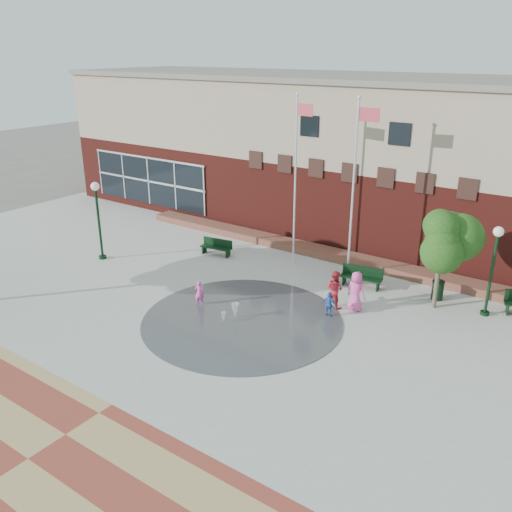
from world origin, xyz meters
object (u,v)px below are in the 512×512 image
Objects in this scene: flagpole_right at (355,182)px; bench_left at (216,250)px; trash_can at (438,290)px; child_splash at (199,293)px; flagpole_left at (296,173)px.

flagpole_right is 4.72× the size of bench_left.
child_splash reaches higher than trash_can.
flagpole_right is 9.63× the size of trash_can.
trash_can is 10.72m from child_splash.
flagpole_right is at bearing -149.35° from child_splash.
bench_left is (-4.16, -1.38, -4.56)m from flagpole_left.
flagpole_right is (3.27, -0.19, 0.04)m from flagpole_left.
trash_can is at bearing 8.06° from flagpole_left.
bench_left is 1.58× the size of child_splash.
flagpole_right reaches higher than bench_left.
flagpole_left is 1.00× the size of flagpole_right.
flagpole_left is 3.28m from flagpole_right.
child_splash is (-4.11, -6.42, -4.30)m from flagpole_right.
bench_left is 2.04× the size of trash_can.
bench_left is 6.21m from child_splash.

